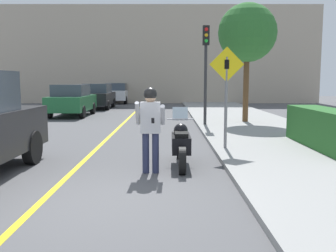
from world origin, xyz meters
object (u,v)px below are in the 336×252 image
object	(u,v)px
motorcycle	(182,144)
parked_car_green	(74,100)
crossing_sign	(228,88)
person_biker	(152,121)
traffic_light	(207,57)
parked_car_white	(119,93)
street_tree	(249,33)
parked_car_black	(99,96)

from	to	relation	value
motorcycle	parked_car_green	xyz separation A→B (m)	(-5.41, 11.73, 0.37)
crossing_sign	parked_car_green	distance (m)	12.12
person_biker	traffic_light	size ratio (longest dim) A/B	0.44
motorcycle	parked_car_white	xyz separation A→B (m)	(-4.53, 23.11, 0.37)
traffic_light	parked_car_white	xyz separation A→B (m)	(-5.76, 16.17, -1.98)
street_tree	parked_car_black	xyz separation A→B (m)	(-8.08, 8.91, -3.03)
street_tree	traffic_light	bearing A→B (deg)	-149.59
crossing_sign	parked_car_green	xyz separation A→B (m)	(-6.64, 10.10, -0.85)
person_biker	parked_car_black	bearing A→B (deg)	103.90
parked_car_black	motorcycle	bearing A→B (deg)	-73.55
parked_car_black	parked_car_white	world-z (taller)	same
street_tree	parked_car_white	size ratio (longest dim) A/B	1.20
street_tree	parked_car_green	size ratio (longest dim) A/B	1.20
traffic_light	parked_car_green	distance (m)	8.42
motorcycle	parked_car_black	size ratio (longest dim) A/B	0.51
person_biker	street_tree	world-z (taller)	street_tree
crossing_sign	traffic_light	xyz separation A→B (m)	(-0.02, 5.30, 1.13)
motorcycle	traffic_light	xyz separation A→B (m)	(1.22, 6.93, 2.35)
crossing_sign	parked_car_black	world-z (taller)	crossing_sign
person_biker	traffic_light	bearing A→B (deg)	76.23
street_tree	parked_car_white	bearing A→B (deg)	116.78
parked_car_green	parked_car_black	distance (m)	5.22
parked_car_green	parked_car_black	world-z (taller)	same
parked_car_green	parked_car_black	xyz separation A→B (m)	(0.41, 5.20, 0.00)
parked_car_green	parked_car_white	xyz separation A→B (m)	(0.87, 11.37, 0.00)
street_tree	parked_car_green	world-z (taller)	street_tree
crossing_sign	street_tree	size ratio (longest dim) A/B	0.53
motorcycle	traffic_light	distance (m)	7.42
parked_car_green	crossing_sign	bearing A→B (deg)	-56.68
street_tree	person_biker	bearing A→B (deg)	-113.18
person_biker	street_tree	size ratio (longest dim) A/B	0.35
crossing_sign	parked_car_green	bearing A→B (deg)	123.32
street_tree	parked_car_green	xyz separation A→B (m)	(-8.49, 3.71, -3.03)
traffic_light	parked_car_green	xyz separation A→B (m)	(-6.63, 4.80, -1.98)
person_biker	crossing_sign	size ratio (longest dim) A/B	0.66
parked_car_green	motorcycle	bearing A→B (deg)	-65.26
person_biker	traffic_light	world-z (taller)	traffic_light
person_biker	street_tree	bearing A→B (deg)	66.82
person_biker	parked_car_white	world-z (taller)	person_biker
parked_car_black	person_biker	bearing A→B (deg)	-76.10
traffic_light	parked_car_black	size ratio (longest dim) A/B	0.94
street_tree	parked_car_white	world-z (taller)	street_tree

